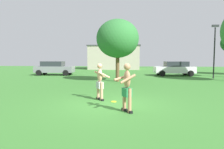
{
  "coord_description": "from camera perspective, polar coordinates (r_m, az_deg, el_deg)",
  "views": [
    {
      "loc": [
        0.9,
        -8.22,
        1.93
      ],
      "look_at": [
        0.06,
        0.06,
        1.26
      ],
      "focal_mm": 32.38,
      "sensor_mm": 36.0,
      "label": 1
    }
  ],
  "objects": [
    {
      "name": "player_with_cap",
      "position": [
        9.32,
        -3.43,
        -1.53
      ],
      "size": [
        0.78,
        0.73,
        1.7
      ],
      "color": "black",
      "rests_on": "ground_plane"
    },
    {
      "name": "tree_near_building",
      "position": [
        16.83,
        1.59,
        10.06
      ],
      "size": [
        3.48,
        3.48,
        5.12
      ],
      "color": "brown",
      "rests_on": "ground_plane"
    },
    {
      "name": "ground_plane",
      "position": [
        8.5,
        -0.43,
        -8.52
      ],
      "size": [
        80.0,
        80.0,
        0.0
      ],
      "primitive_type": "plane",
      "color": "#38752D"
    },
    {
      "name": "player_in_green",
      "position": [
        7.24,
        4.2,
        -3.36
      ],
      "size": [
        0.8,
        0.73,
        1.75
      ],
      "color": "black",
      "rests_on": "ground_plane"
    },
    {
      "name": "lamp_post",
      "position": [
        21.54,
        26.99,
        7.37
      ],
      "size": [
        0.6,
        0.24,
        5.06
      ],
      "color": "black",
      "rests_on": "ground_plane"
    },
    {
      "name": "car_gray_mid_lot",
      "position": [
        24.1,
        -15.99,
        1.8
      ],
      "size": [
        4.4,
        2.23,
        1.58
      ],
      "color": "slate",
      "rests_on": "ground_plane"
    },
    {
      "name": "outbuilding_behind_lot",
      "position": [
        36.61,
        0.76,
        4.88
      ],
      "size": [
        9.09,
        6.18,
        4.19
      ],
      "color": "#B2A893",
      "rests_on": "ground_plane"
    },
    {
      "name": "car_white_near_post",
      "position": [
        23.35,
        17.26,
        1.69
      ],
      "size": [
        4.43,
        2.29,
        1.58
      ],
      "color": "white",
      "rests_on": "ground_plane"
    },
    {
      "name": "frisbee",
      "position": [
        9.02,
        0.46,
        -7.66
      ],
      "size": [
        0.25,
        0.25,
        0.03
      ],
      "primitive_type": "cylinder",
      "color": "yellow",
      "rests_on": "ground_plane"
    }
  ]
}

